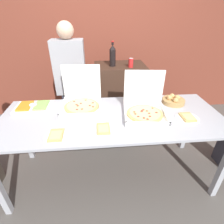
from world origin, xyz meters
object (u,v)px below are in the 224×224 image
at_px(pizza_box_near_left, 144,107).
at_px(soda_bottle, 113,55).
at_px(pizza_box_far_right, 82,100).
at_px(bread_basket, 173,100).
at_px(paper_plate_front_center, 56,136).
at_px(soda_can_colored, 131,63).
at_px(paper_plate_front_left, 103,129).
at_px(veggie_tray, 34,107).
at_px(soda_can_silver, 113,59).
at_px(person_guest_cap, 72,87).
at_px(paper_plate_front_right, 188,118).

bearing_deg(pizza_box_near_left, soda_bottle, 112.06).
distance_m(pizza_box_far_right, bread_basket, 1.07).
height_order(paper_plate_front_center, soda_can_colored, soda_can_colored).
distance_m(paper_plate_front_left, paper_plate_front_center, 0.42).
bearing_deg(pizza_box_far_right, soda_bottle, 60.21).
bearing_deg(veggie_tray, soda_can_silver, 41.19).
bearing_deg(veggie_tray, soda_bottle, 35.67).
relative_size(veggie_tray, soda_can_colored, 3.18).
bearing_deg(person_guest_cap, bread_basket, 156.55).
height_order(veggie_tray, bread_basket, bread_basket).
distance_m(paper_plate_front_left, veggie_tray, 0.90).
bearing_deg(soda_can_silver, person_guest_cap, -151.21).
bearing_deg(soda_can_silver, soda_bottle, -99.69).
relative_size(soda_bottle, person_guest_cap, 0.19).
distance_m(pizza_box_near_left, paper_plate_front_center, 0.92).
height_order(pizza_box_near_left, person_guest_cap, person_guest_cap).
relative_size(veggie_tray, soda_bottle, 1.18).
height_order(veggie_tray, person_guest_cap, person_guest_cap).
xyz_separation_m(pizza_box_near_left, veggie_tray, (-1.20, 0.22, -0.05)).
bearing_deg(bread_basket, paper_plate_front_left, -151.33).
bearing_deg(bread_basket, person_guest_cap, 156.55).
bearing_deg(veggie_tray, bread_basket, -0.43).
bearing_deg(pizza_box_far_right, soda_can_silver, 64.19).
xyz_separation_m(paper_plate_front_center, soda_can_colored, (0.86, 1.14, 0.32)).
xyz_separation_m(pizza_box_far_right, soda_can_colored, (0.66, 0.59, 0.25)).
xyz_separation_m(soda_can_silver, person_guest_cap, (-0.61, -0.34, -0.29)).
xyz_separation_m(pizza_box_near_left, soda_can_colored, (-0.01, 0.82, 0.25)).
bearing_deg(paper_plate_front_left, person_guest_cap, 110.99).
height_order(pizza_box_far_right, bread_basket, pizza_box_far_right).
distance_m(paper_plate_front_right, bread_basket, 0.35).
height_order(paper_plate_front_left, paper_plate_front_center, same).
bearing_deg(paper_plate_front_left, soda_can_colored, 67.76).
bearing_deg(person_guest_cap, paper_plate_front_center, 88.38).
xyz_separation_m(pizza_box_far_right, bread_basket, (1.07, -0.02, -0.04)).
xyz_separation_m(veggie_tray, soda_can_silver, (0.98, 0.86, 0.31)).
height_order(paper_plate_front_right, soda_bottle, soda_bottle).
bearing_deg(soda_bottle, veggie_tray, -144.33).
bearing_deg(pizza_box_far_right, paper_plate_front_left, -63.87).
relative_size(pizza_box_near_left, paper_plate_front_right, 2.05).
xyz_separation_m(pizza_box_far_right, paper_plate_front_right, (1.09, -0.37, -0.07)).
relative_size(pizza_box_far_right, bread_basket, 1.80).
distance_m(paper_plate_front_center, bread_basket, 1.37).
bearing_deg(bread_basket, veggie_tray, 179.57).
bearing_deg(soda_can_silver, soda_can_colored, -50.58).
bearing_deg(paper_plate_front_right, paper_plate_front_left, -172.12).
xyz_separation_m(pizza_box_near_left, soda_can_silver, (-0.22, 1.08, 0.25)).
height_order(pizza_box_far_right, paper_plate_front_left, pizza_box_far_right).
xyz_separation_m(pizza_box_near_left, paper_plate_front_right, (0.42, -0.14, -0.06)).
bearing_deg(paper_plate_front_center, paper_plate_front_left, 8.05).
xyz_separation_m(veggie_tray, bread_basket, (1.61, -0.01, 0.01)).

